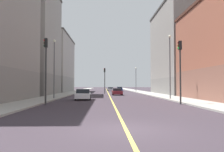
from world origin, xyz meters
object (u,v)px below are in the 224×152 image
Objects in this scene: street_lamp_right_near at (54,63)px; street_lamp_left_far at (136,77)px; street_lamp_left_near at (170,61)px; traffic_light_left_near at (180,63)px; traffic_light_right_near at (46,62)px; car_maroon at (117,92)px; building_right_midblock at (28,41)px; traffic_light_median_far at (105,77)px; car_blue at (119,89)px; building_right_distant at (51,64)px; building_left_mid at (184,50)px; car_white at (83,94)px; car_silver at (110,89)px.

street_lamp_left_far is (15.26, 32.08, -0.71)m from street_lamp_right_near.
traffic_light_left_near is at bearing -97.91° from street_lamp_left_near.
traffic_light_right_near is 23.63m from car_maroon.
building_right_midblock is at bearing 145.82° from street_lamp_left_near.
traffic_light_median_far is 21.52m from street_lamp_right_near.
traffic_light_left_near is 51.20m from car_blue.
building_right_distant is 43.42m from street_lamp_left_near.
building_left_mid is 20.51m from street_lamp_left_near.
street_lamp_left_far is at bearing 70.69° from traffic_light_right_near.
car_maroon is (-6.11, 14.57, -4.46)m from street_lamp_left_near.
street_lamp_left_far reaches higher than traffic_light_left_near.
traffic_light_right_near reaches higher than traffic_light_median_far.
car_blue is at bearing 85.45° from car_maroon.
traffic_light_left_near reaches higher than car_maroon.
traffic_light_median_far reaches higher than car_maroon.
building_right_midblock is 22.03m from car_white.
street_lamp_left_near is (-8.12, -18.40, -4.03)m from building_left_mid.
street_lamp_left_near reaches higher than street_lamp_right_near.
street_lamp_right_near is (8.12, -14.52, -5.64)m from building_right_midblock.
car_white is 1.06× the size of car_blue.
car_white is at bearing -97.53° from traffic_light_median_far.
street_lamp_left_far reaches higher than traffic_light_right_near.
building_left_mid reaches higher than car_silver.
street_lamp_left_near is (23.38, -36.48, -2.69)m from building_right_distant.
building_right_distant is at bearing 122.66° from street_lamp_left_near.
street_lamp_left_near is 1.27× the size of street_lamp_left_far.
building_right_distant is 3.94× the size of traffic_light_median_far.
building_left_mid is 0.97× the size of building_right_midblock.
building_right_distant is 20.52m from car_silver.
building_right_distant is 28.81m from car_maroon.
building_right_distant is 2.66× the size of street_lamp_left_near.
building_left_mid is 29.21m from car_blue.
traffic_light_median_far is at bearing 104.36° from traffic_light_left_near.
traffic_light_median_far is 22.64m from car_blue.
traffic_light_right_near reaches higher than car_silver.
car_white is (-11.29, -33.15, -3.47)m from street_lamp_left_far.
street_lamp_left_near is at bearing -1.49° from car_white.
street_lamp_left_near is 2.08× the size of car_blue.
car_blue is at bearing -37.61° from car_silver.
car_white is at bearing -109.96° from car_maroon.
street_lamp_left_far is at bearing -7.40° from building_right_distant.
traffic_light_median_far is (5.82, 29.06, -0.51)m from traffic_light_right_near.
street_lamp_left_far reaches higher than traffic_light_median_far.
street_lamp_left_near reaches higher than car_silver.
street_lamp_left_near reaches higher than car_maroon.
car_silver is (-6.59, 45.85, -4.48)m from street_lamp_left_near.
car_blue is (19.59, 7.22, -7.12)m from building_right_distant.
traffic_light_right_near is 0.83× the size of street_lamp_right_near.
building_right_distant is 49.32m from traffic_light_left_near.
car_silver is at bearing 118.18° from building_left_mid.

